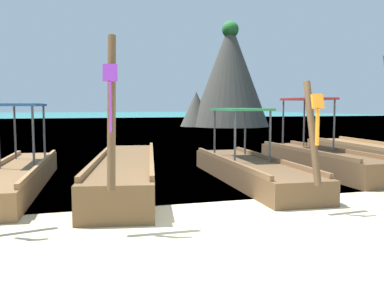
{
  "coord_description": "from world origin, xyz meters",
  "views": [
    {
      "loc": [
        -2.84,
        -6.22,
        1.81
      ],
      "look_at": [
        0.0,
        3.28,
        0.93
      ],
      "focal_mm": 39.95,
      "sensor_mm": 36.0,
      "label": 1
    }
  ],
  "objects_px": {
    "longtail_boat_yellow_ribbon": "(319,159)",
    "karst_rock": "(228,76)",
    "longtail_boat_orange_ribbon": "(250,169)",
    "longtail_boat_green_ribbon": "(376,156)",
    "longtail_boat_pink_ribbon": "(19,174)",
    "longtail_boat_violet_ribbon": "(126,172)"
  },
  "relations": [
    {
      "from": "longtail_boat_orange_ribbon",
      "to": "longtail_boat_yellow_ribbon",
      "type": "relative_size",
      "value": 1.08
    },
    {
      "from": "longtail_boat_green_ribbon",
      "to": "longtail_boat_violet_ribbon",
      "type": "bearing_deg",
      "value": -171.3
    },
    {
      "from": "longtail_boat_orange_ribbon",
      "to": "longtail_boat_yellow_ribbon",
      "type": "bearing_deg",
      "value": 17.61
    },
    {
      "from": "longtail_boat_orange_ribbon",
      "to": "longtail_boat_yellow_ribbon",
      "type": "xyz_separation_m",
      "value": [
        2.39,
        0.76,
        0.06
      ]
    },
    {
      "from": "longtail_boat_green_ribbon",
      "to": "karst_rock",
      "type": "relative_size",
      "value": 0.8
    },
    {
      "from": "longtail_boat_pink_ribbon",
      "to": "longtail_boat_yellow_ribbon",
      "type": "xyz_separation_m",
      "value": [
        7.63,
        0.12,
        0.05
      ]
    },
    {
      "from": "longtail_boat_pink_ribbon",
      "to": "longtail_boat_green_ribbon",
      "type": "height_order",
      "value": "longtail_boat_green_ribbon"
    },
    {
      "from": "longtail_boat_violet_ribbon",
      "to": "longtail_boat_orange_ribbon",
      "type": "xyz_separation_m",
      "value": [
        2.94,
        -0.24,
        -0.02
      ]
    },
    {
      "from": "longtail_boat_pink_ribbon",
      "to": "longtail_boat_yellow_ribbon",
      "type": "bearing_deg",
      "value": 0.91
    },
    {
      "from": "longtail_boat_pink_ribbon",
      "to": "longtail_boat_violet_ribbon",
      "type": "xyz_separation_m",
      "value": [
        2.29,
        -0.4,
        0.01
      ]
    },
    {
      "from": "longtail_boat_violet_ribbon",
      "to": "longtail_boat_yellow_ribbon",
      "type": "height_order",
      "value": "longtail_boat_yellow_ribbon"
    },
    {
      "from": "longtail_boat_yellow_ribbon",
      "to": "longtail_boat_pink_ribbon",
      "type": "bearing_deg",
      "value": -179.09
    },
    {
      "from": "longtail_boat_yellow_ribbon",
      "to": "longtail_boat_green_ribbon",
      "type": "relative_size",
      "value": 0.77
    },
    {
      "from": "longtail_boat_yellow_ribbon",
      "to": "longtail_boat_green_ribbon",
      "type": "xyz_separation_m",
      "value": [
        2.4,
        0.66,
        -0.06
      ]
    },
    {
      "from": "longtail_boat_yellow_ribbon",
      "to": "karst_rock",
      "type": "height_order",
      "value": "karst_rock"
    },
    {
      "from": "longtail_boat_orange_ribbon",
      "to": "karst_rock",
      "type": "distance_m",
      "value": 28.22
    },
    {
      "from": "longtail_boat_yellow_ribbon",
      "to": "longtail_boat_green_ribbon",
      "type": "distance_m",
      "value": 2.49
    },
    {
      "from": "longtail_boat_violet_ribbon",
      "to": "karst_rock",
      "type": "xyz_separation_m",
      "value": [
        12.65,
        25.94,
        4.13
      ]
    },
    {
      "from": "longtail_boat_violet_ribbon",
      "to": "karst_rock",
      "type": "relative_size",
      "value": 0.76
    },
    {
      "from": "karst_rock",
      "to": "longtail_boat_violet_ribbon",
      "type": "bearing_deg",
      "value": -115.99
    },
    {
      "from": "longtail_boat_pink_ribbon",
      "to": "longtail_boat_green_ribbon",
      "type": "xyz_separation_m",
      "value": [
        10.03,
        0.78,
        -0.01
      ]
    },
    {
      "from": "longtail_boat_yellow_ribbon",
      "to": "karst_rock",
      "type": "bearing_deg",
      "value": 73.94
    }
  ]
}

